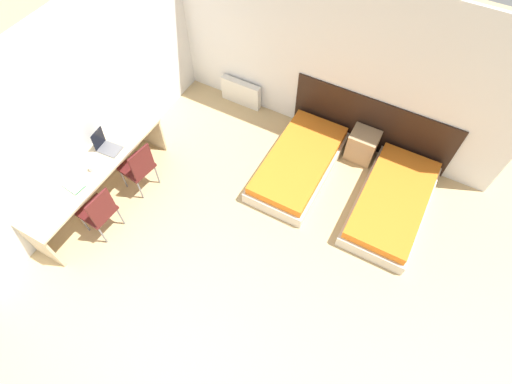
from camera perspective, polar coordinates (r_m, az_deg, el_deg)
ground_plane at (r=5.36m, az=-13.91°, el=-23.16°), size 20.00×20.00×0.00m
wall_back at (r=6.26m, az=9.49°, el=18.03°), size 5.87×0.05×2.70m
wall_left at (r=6.01m, az=-22.71°, el=12.12°), size 0.05×5.49×2.70m
headboard_panel at (r=6.63m, az=16.09°, el=9.16°), size 2.60×0.03×1.02m
bed_near_window at (r=6.35m, az=6.10°, el=4.05°), size 0.97×1.91×0.35m
bed_near_door at (r=6.22m, az=18.83°, el=-1.45°), size 0.97×1.91×0.35m
nightstand at (r=6.66m, az=14.94°, el=6.47°), size 0.44×0.39×0.51m
radiator at (r=7.32m, az=-2.15°, el=13.99°), size 0.74×0.12×0.47m
desk at (r=6.12m, az=-21.94°, el=2.54°), size 0.57×2.41×0.73m
chair_near_laptop at (r=6.08m, az=-16.43°, el=3.58°), size 0.47×0.47×0.94m
chair_near_notebook at (r=5.81m, az=-21.53°, el=-2.47°), size 0.45×0.45×0.94m
laptop at (r=6.11m, az=-20.66°, el=6.24°), size 0.33×0.26×0.33m
open_notebook at (r=5.89m, az=-24.59°, el=0.78°), size 0.28×0.21×0.02m
mug at (r=5.94m, az=-22.39°, el=3.16°), size 0.08×0.08×0.09m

